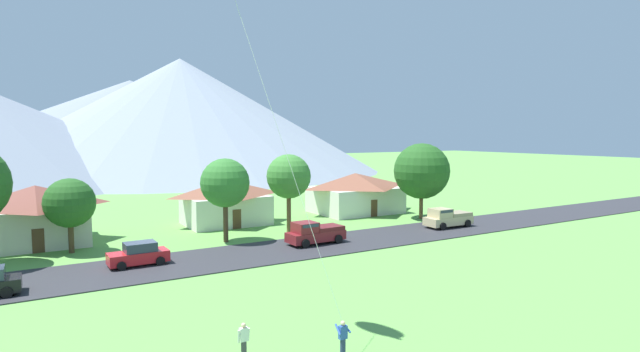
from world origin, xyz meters
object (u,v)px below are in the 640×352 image
(house_leftmost, at_px, (36,214))
(tree_right_of_center, at_px, (289,177))
(house_left_center, at_px, (226,201))
(tree_far_right, at_px, (225,183))
(parked_car_red_west_end, at_px, (139,254))
(pickup_truck_sand_west_side, at_px, (447,218))
(tree_left_of_center, at_px, (422,171))
(pickup_truck_maroon_east_side, at_px, (314,233))
(tree_center, at_px, (70,203))
(house_right_center, at_px, (355,192))
(watcher_person, at_px, (244,341))

(house_leftmost, bearing_deg, tree_right_of_center, -17.41)
(house_leftmost, bearing_deg, house_left_center, 2.50)
(house_leftmost, height_order, tree_far_right, tree_far_right)
(parked_car_red_west_end, relative_size, pickup_truck_sand_west_side, 0.81)
(tree_left_of_center, relative_size, pickup_truck_sand_west_side, 1.64)
(tree_far_right, xyz_separation_m, pickup_truck_maroon_east_side, (6.31, -4.98, -4.25))
(house_left_center, relative_size, parked_car_red_west_end, 2.13)
(tree_right_of_center, bearing_deg, house_leftmost, 162.59)
(tree_left_of_center, bearing_deg, tree_center, 176.60)
(house_right_center, xyz_separation_m, tree_left_of_center, (3.81, -7.70, 2.94))
(house_left_center, height_order, watcher_person, house_left_center)
(house_leftmost, bearing_deg, pickup_truck_maroon_east_side, -31.34)
(pickup_truck_maroon_east_side, xyz_separation_m, watcher_person, (-13.90, -17.95, -0.18))
(pickup_truck_maroon_east_side, bearing_deg, house_leftmost, 148.66)
(watcher_person, bearing_deg, tree_far_right, 71.68)
(watcher_person, bearing_deg, tree_right_of_center, 58.86)
(house_leftmost, height_order, parked_car_red_west_end, house_leftmost)
(house_leftmost, bearing_deg, tree_center, -66.27)
(house_left_center, bearing_deg, pickup_truck_maroon_east_side, -76.73)
(house_left_center, height_order, tree_left_of_center, tree_left_of_center)
(house_leftmost, distance_m, pickup_truck_maroon_east_side, 24.53)
(tree_center, height_order, pickup_truck_maroon_east_side, tree_center)
(house_left_center, relative_size, tree_center, 1.48)
(house_right_center, height_order, watcher_person, house_right_center)
(house_left_center, bearing_deg, tree_right_of_center, -63.44)
(watcher_person, bearing_deg, tree_center, 100.46)
(house_leftmost, relative_size, parked_car_red_west_end, 2.05)
(house_right_center, distance_m, parked_car_red_west_end, 30.80)
(tree_left_of_center, xyz_separation_m, watcher_person, (-31.09, -23.29, -4.58))
(tree_center, height_order, pickup_truck_sand_west_side, tree_center)
(tree_left_of_center, distance_m, watcher_person, 39.12)
(tree_left_of_center, relative_size, parked_car_red_west_end, 2.03)
(tree_right_of_center, bearing_deg, tree_far_right, -171.59)
(pickup_truck_maroon_east_side, bearing_deg, watcher_person, -127.75)
(tree_right_of_center, xyz_separation_m, tree_far_right, (-6.88, -1.02, -0.20))
(house_right_center, xyz_separation_m, tree_center, (-31.97, -5.58, 1.58))
(parked_car_red_west_end, bearing_deg, watcher_person, -87.59)
(house_right_center, bearing_deg, tree_center, -170.11)
(house_leftmost, height_order, tree_center, tree_center)
(house_right_center, relative_size, pickup_truck_sand_west_side, 2.02)
(house_leftmost, height_order, pickup_truck_maroon_east_side, house_leftmost)
(pickup_truck_sand_west_side, distance_m, pickup_truck_maroon_east_side, 15.72)
(house_right_center, height_order, pickup_truck_maroon_east_side, house_right_center)
(house_right_center, distance_m, pickup_truck_maroon_east_side, 18.74)
(parked_car_red_west_end, bearing_deg, tree_center, 119.12)
(house_left_center, distance_m, watcher_person, 33.27)
(tree_right_of_center, relative_size, parked_car_red_west_end, 1.81)
(tree_far_right, distance_m, pickup_truck_maroon_east_side, 9.09)
(house_left_center, bearing_deg, house_right_center, -1.61)
(house_left_center, relative_size, tree_left_of_center, 1.05)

